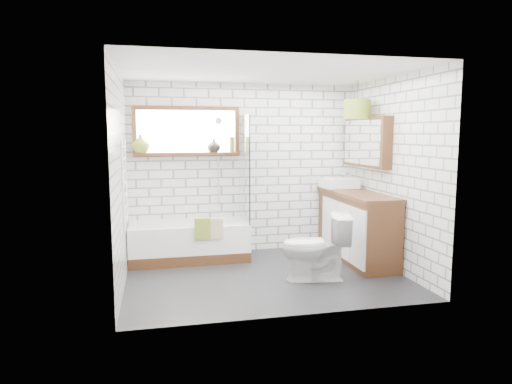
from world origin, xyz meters
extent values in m
cube|color=black|center=(0.00, 0.00, -0.01)|extent=(3.40, 2.60, 0.01)
cube|color=white|center=(0.00, 0.00, 2.50)|extent=(3.40, 2.60, 0.01)
cube|color=white|center=(0.00, 1.30, 1.25)|extent=(3.40, 0.01, 2.50)
cube|color=white|center=(0.00, -1.30, 1.25)|extent=(3.40, 0.01, 2.50)
cube|color=white|center=(-1.70, 0.00, 1.25)|extent=(0.01, 2.60, 2.50)
cube|color=white|center=(1.70, 0.00, 1.25)|extent=(0.01, 2.60, 2.50)
cube|color=#391E10|center=(-0.85, 1.26, 1.80)|extent=(1.52, 0.16, 0.68)
cube|color=white|center=(-1.66, 0.00, 1.20)|extent=(0.06, 0.52, 1.00)
cube|color=#391E10|center=(1.62, 0.60, 1.65)|extent=(0.16, 1.20, 0.70)
cylinder|color=silver|center=(-0.40, 1.26, 1.35)|extent=(0.02, 0.02, 1.30)
cube|color=white|center=(-0.87, 0.94, 0.26)|extent=(1.64, 0.72, 0.53)
cube|color=white|center=(-0.07, 0.94, 1.28)|extent=(0.02, 0.72, 1.50)
cube|color=olive|center=(-0.72, 0.58, 0.51)|extent=(0.21, 0.06, 0.29)
cube|color=tan|center=(-0.55, 0.58, 0.51)|extent=(0.21, 0.05, 0.27)
cube|color=#391E10|center=(1.43, 0.45, 0.48)|extent=(0.54, 1.69, 0.97)
cube|color=white|center=(1.37, 0.95, 1.04)|extent=(0.49, 0.43, 0.14)
cylinder|color=silver|center=(1.53, 0.95, 1.10)|extent=(0.04, 0.04, 0.16)
imported|color=white|center=(0.55, -0.29, 0.41)|extent=(0.59, 0.87, 0.82)
imported|color=olive|center=(-1.50, 1.23, 1.61)|extent=(0.25, 0.25, 0.26)
imported|color=black|center=(-0.47, 1.23, 1.58)|extent=(0.20, 0.20, 0.20)
cylinder|color=olive|center=(-0.20, 1.23, 1.59)|extent=(0.09, 0.09, 0.22)
cylinder|color=olive|center=(1.45, 0.57, 2.10)|extent=(0.37, 0.37, 0.27)
camera|label=1|loc=(-1.32, -5.38, 1.77)|focal=32.00mm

